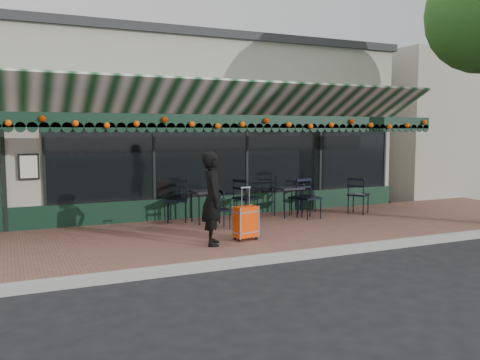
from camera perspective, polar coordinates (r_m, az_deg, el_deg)
name	(u,v)px	position (r m, az deg, el deg)	size (l,w,h in m)	color
ground	(272,261)	(8.92, 3.60, -9.11)	(80.00, 80.00, 0.00)	black
sidewalk	(227,236)	(10.66, -1.52, -6.26)	(18.00, 4.00, 0.15)	brown
curb	(274,258)	(8.83, 3.85, -8.75)	(18.00, 0.16, 0.15)	#9E9E99
restaurant_building	(152,130)	(15.97, -9.81, 5.52)	(12.00, 9.60, 4.50)	#A5A28F
neighbor_building_right	(456,127)	(23.14, 23.11, 5.45)	(12.00, 8.00, 4.80)	#A39B8F
woman	(213,199)	(9.35, -3.08, -2.09)	(0.63, 0.41, 1.73)	black
suitcase	(246,222)	(9.83, 0.63, -4.78)	(0.49, 0.34, 1.02)	#FF4008
cafe_table_a	(288,190)	(12.52, 5.45, -1.14)	(0.59, 0.59, 0.73)	black
cafe_table_b	(206,194)	(11.65, -3.89, -1.57)	(0.60, 0.60, 0.74)	black
chair_a_left	(300,198)	(12.68, 6.77, -2.02)	(0.45, 0.45, 0.89)	black
chair_a_right	(308,196)	(13.39, 7.63, -1.84)	(0.40, 0.40, 0.79)	black
chair_a_front	(309,198)	(12.31, 7.75, -2.07)	(0.49, 0.49, 0.97)	black
chair_a_extra	(358,195)	(13.27, 13.15, -1.66)	(0.48, 0.48, 0.95)	black
chair_b_left	(177,201)	(11.85, -7.10, -2.32)	(0.49, 0.49, 0.99)	black
chair_b_right	(246,198)	(12.22, 0.65, -2.07)	(0.49, 0.49, 0.97)	black
chair_b_front	(220,210)	(10.94, -2.28, -3.42)	(0.40, 0.40, 0.80)	black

